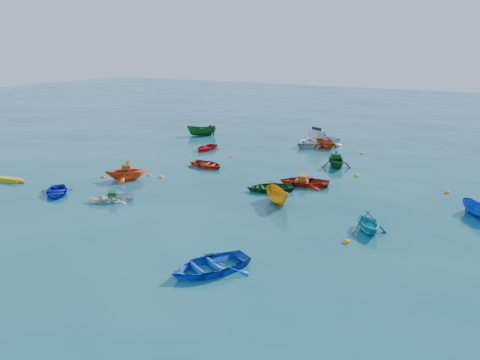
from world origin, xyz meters
The scene contains 29 objects.
ground centered at (0.00, 0.00, 0.00)m, with size 160.00×160.00×0.00m, color #0A434C.
dinghy_blue_sw centered at (-9.33, -2.31, 0.00)m, with size 1.99×2.78×0.58m, color #0E19AF.
dinghy_white_near centered at (-5.46, -1.54, 0.00)m, with size 1.93×2.70×0.56m, color silver.
dinghy_blue_se centered at (4.76, -6.40, 0.00)m, with size 2.53×3.54×0.73m, color blue.
dinghy_orange_w centered at (-7.73, 2.41, 0.00)m, with size 2.45×2.84×1.49m, color #F85317.
sampan_yellow_mid centered at (3.72, 2.93, 0.00)m, with size 1.01×2.68×1.04m, color #C48611.
dinghy_green_e centered at (2.24, 4.99, 0.00)m, with size 2.19×3.07×0.64m, color #104516.
dinghy_cyan_se centered at (9.56, 1.15, 0.00)m, with size 1.95×2.27×1.19m, color #1CA0AE.
dinghy_red_nw centered at (-4.63, 8.08, 0.00)m, with size 2.13×2.97×0.62m, color #AB270E.
dinghy_green_n centered at (4.17, 12.90, 0.00)m, with size 2.29×2.66×1.40m, color #135516.
dinghy_red_ne centered at (3.74, 7.20, 0.00)m, with size 2.41×3.36×0.70m, color #AF280E.
sampan_blue_far centered at (14.40, 6.33, 0.00)m, with size 0.89×2.37×0.92m, color #0F42BF.
dinghy_red_far centered at (-7.97, 13.16, 0.00)m, with size 2.03×2.84×0.59m, color red.
dinghy_orange_far centered at (1.20, 19.16, 0.00)m, with size 2.38×2.77×1.46m, color #C54912.
sampan_green_far centered at (-12.01, 18.65, 0.00)m, with size 1.14×3.02×1.17m, color #135218.
kayak_yellow centered at (-15.16, -1.97, 0.00)m, with size 0.54×3.69×0.37m, color gold, non-canonical shape.
motorboat_white centered at (0.12, 19.66, 0.00)m, with size 3.53×4.93×1.62m, color silver.
tarp_green_a centered at (-5.39, -1.48, 0.43)m, with size 0.61×0.46×0.30m, color #134D1F.
tarp_orange_a centered at (-7.69, 2.44, 0.93)m, with size 0.75×0.57×0.37m, color #BD4413.
tarp_green_b centered at (4.12, 12.98, 0.86)m, with size 0.66×0.50×0.32m, color #124A22.
tarp_orange_b centered at (3.65, 7.18, 0.52)m, with size 0.70×0.53×0.34m, color #CC5D14.
buoy_ye_a centered at (-6.96, 3.99, 0.00)m, with size 0.31×0.31×0.31m, color yellow.
buoy_or_b centered at (9.02, -0.74, 0.00)m, with size 0.34×0.34×0.34m, color orange.
buoy_ye_b centered at (-5.93, 4.01, 0.00)m, with size 0.34×0.34×0.34m, color gold.
buoy_or_c centered at (-9.59, 2.03, 0.00)m, with size 0.30×0.30×0.30m, color #E3590C.
buoy_ye_c centered at (6.32, 11.04, 0.00)m, with size 0.36×0.36×0.36m, color gold.
buoy_or_d centered at (12.47, 9.98, 0.00)m, with size 0.34×0.34×0.34m, color orange.
buoy_ye_d centered at (-4.68, 12.07, 0.00)m, with size 0.30×0.30×0.30m, color yellow.
buoy_or_e centered at (4.83, 18.28, 0.00)m, with size 0.31×0.31×0.31m, color orange.
Camera 1 is at (14.50, -21.51, 9.33)m, focal length 35.00 mm.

